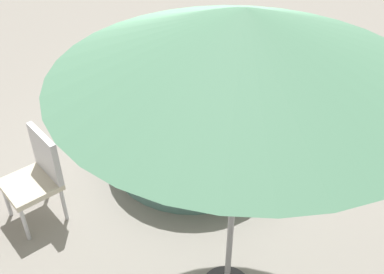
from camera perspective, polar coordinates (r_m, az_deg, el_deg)
ground_plane at (r=5.61m, az=0.00°, el=-2.68°), size 16.00×16.00×0.00m
round_bed at (r=5.44m, az=0.00°, el=-0.40°), size 1.99×1.99×0.54m
throw_pillow_0 at (r=5.17m, az=-6.34°, el=2.24°), size 0.46×0.35×0.22m
throw_pillow_1 at (r=4.97m, az=-6.39°, el=0.30°), size 0.45×0.36×0.16m
throw_pillow_2 at (r=4.85m, az=-3.77°, el=-0.28°), size 0.53×0.34×0.20m
throw_pillow_3 at (r=4.73m, az=-1.42°, el=-1.22°), size 0.43×0.37×0.21m
throw_pillow_4 at (r=4.77m, az=1.47°, el=-1.05°), size 0.55×0.34×0.19m
patio_chair at (r=4.80m, az=-18.79°, el=-4.19°), size 0.63×0.65×0.98m
patio_umbrella at (r=2.73m, az=6.54°, el=11.30°), size 2.39×2.39×2.61m
planter at (r=7.11m, az=-3.75°, el=11.60°), size 0.77×0.77×1.03m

